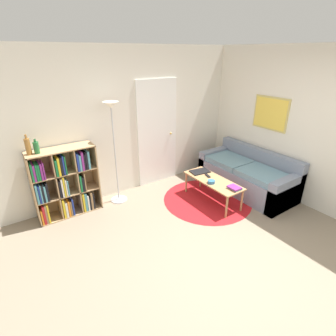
{
  "coord_description": "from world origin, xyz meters",
  "views": [
    {
      "loc": [
        -2.08,
        -1.58,
        2.49
      ],
      "look_at": [
        -0.02,
        1.43,
        0.85
      ],
      "focal_mm": 28.0,
      "sensor_mm": 36.0,
      "label": 1
    }
  ],
  "objects_px": {
    "laptop": "(200,171)",
    "bottle_left": "(28,146)",
    "floor_lamp": "(113,126)",
    "coffee_table": "(213,182)",
    "bookshelf": "(64,184)",
    "bottle_middle": "(36,148)",
    "bowl": "(211,182)",
    "couch": "(248,175)"
  },
  "relations": [
    {
      "from": "floor_lamp",
      "to": "coffee_table",
      "type": "relative_size",
      "value": 1.56
    },
    {
      "from": "laptop",
      "to": "bottle_left",
      "type": "xyz_separation_m",
      "value": [
        -2.65,
        0.67,
        0.83
      ]
    },
    {
      "from": "couch",
      "to": "coffee_table",
      "type": "xyz_separation_m",
      "value": [
        -0.88,
        0.05,
        0.09
      ]
    },
    {
      "from": "couch",
      "to": "coffee_table",
      "type": "height_order",
      "value": "couch"
    },
    {
      "from": "bookshelf",
      "to": "bowl",
      "type": "xyz_separation_m",
      "value": [
        2.13,
        -1.13,
        -0.11
      ]
    },
    {
      "from": "floor_lamp",
      "to": "coffee_table",
      "type": "height_order",
      "value": "floor_lamp"
    },
    {
      "from": "coffee_table",
      "to": "laptop",
      "type": "bearing_deg",
      "value": 86.84
    },
    {
      "from": "bottle_left",
      "to": "bottle_middle",
      "type": "bearing_deg",
      "value": -9.03
    },
    {
      "from": "coffee_table",
      "to": "bowl",
      "type": "xyz_separation_m",
      "value": [
        -0.11,
        -0.07,
        0.07
      ]
    },
    {
      "from": "laptop",
      "to": "bowl",
      "type": "xyz_separation_m",
      "value": [
        -0.13,
        -0.45,
        0.02
      ]
    },
    {
      "from": "laptop",
      "to": "bottle_middle",
      "type": "xyz_separation_m",
      "value": [
        -2.55,
        0.65,
        0.8
      ]
    },
    {
      "from": "laptop",
      "to": "bottle_left",
      "type": "bearing_deg",
      "value": 165.89
    },
    {
      "from": "laptop",
      "to": "bowl",
      "type": "bearing_deg",
      "value": -106.59
    },
    {
      "from": "bowl",
      "to": "bottle_middle",
      "type": "distance_m",
      "value": 2.77
    },
    {
      "from": "coffee_table",
      "to": "bowl",
      "type": "bearing_deg",
      "value": -146.71
    },
    {
      "from": "floor_lamp",
      "to": "coffee_table",
      "type": "distance_m",
      "value": 1.96
    },
    {
      "from": "coffee_table",
      "to": "bookshelf",
      "type": "bearing_deg",
      "value": 154.88
    },
    {
      "from": "bookshelf",
      "to": "coffee_table",
      "type": "height_order",
      "value": "bookshelf"
    },
    {
      "from": "bookshelf",
      "to": "bottle_middle",
      "type": "height_order",
      "value": "bottle_middle"
    },
    {
      "from": "coffee_table",
      "to": "laptop",
      "type": "relative_size",
      "value": 3.01
    },
    {
      "from": "bowl",
      "to": "bottle_middle",
      "type": "relative_size",
      "value": 0.58
    },
    {
      "from": "floor_lamp",
      "to": "bookshelf",
      "type": "bearing_deg",
      "value": 174.74
    },
    {
      "from": "bookshelf",
      "to": "floor_lamp",
      "type": "xyz_separation_m",
      "value": [
        0.87,
        -0.08,
        0.82
      ]
    },
    {
      "from": "bookshelf",
      "to": "bottle_middle",
      "type": "bearing_deg",
      "value": -175.53
    },
    {
      "from": "bookshelf",
      "to": "floor_lamp",
      "type": "height_order",
      "value": "floor_lamp"
    },
    {
      "from": "laptop",
      "to": "coffee_table",
      "type": "bearing_deg",
      "value": -93.16
    },
    {
      "from": "bowl",
      "to": "bottle_left",
      "type": "height_order",
      "value": "bottle_left"
    },
    {
      "from": "bowl",
      "to": "bottle_left",
      "type": "xyz_separation_m",
      "value": [
        -2.52,
        1.12,
        0.81
      ]
    },
    {
      "from": "bookshelf",
      "to": "floor_lamp",
      "type": "distance_m",
      "value": 1.19
    },
    {
      "from": "bookshelf",
      "to": "bowl",
      "type": "height_order",
      "value": "bookshelf"
    },
    {
      "from": "couch",
      "to": "laptop",
      "type": "height_order",
      "value": "couch"
    },
    {
      "from": "couch",
      "to": "coffee_table",
      "type": "bearing_deg",
      "value": 176.58
    },
    {
      "from": "bowl",
      "to": "laptop",
      "type": "bearing_deg",
      "value": 73.41
    },
    {
      "from": "floor_lamp",
      "to": "bottle_left",
      "type": "bearing_deg",
      "value": 176.67
    },
    {
      "from": "floor_lamp",
      "to": "couch",
      "type": "bearing_deg",
      "value": -24.38
    },
    {
      "from": "laptop",
      "to": "bottle_left",
      "type": "height_order",
      "value": "bottle_left"
    },
    {
      "from": "laptop",
      "to": "bowl",
      "type": "distance_m",
      "value": 0.47
    },
    {
      "from": "bottle_left",
      "to": "bottle_middle",
      "type": "relative_size",
      "value": 1.37
    },
    {
      "from": "bookshelf",
      "to": "bottle_left",
      "type": "distance_m",
      "value": 0.81
    },
    {
      "from": "floor_lamp",
      "to": "laptop",
      "type": "bearing_deg",
      "value": -23.01
    },
    {
      "from": "couch",
      "to": "bottle_middle",
      "type": "xyz_separation_m",
      "value": [
        -3.41,
        1.08,
        0.94
      ]
    },
    {
      "from": "couch",
      "to": "bottle_left",
      "type": "bearing_deg",
      "value": 162.66
    }
  ]
}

